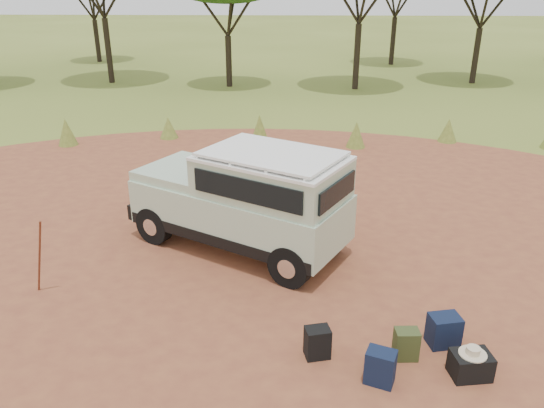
{
  "coord_description": "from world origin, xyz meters",
  "views": [
    {
      "loc": [
        0.97,
        -7.51,
        4.87
      ],
      "look_at": [
        0.65,
        1.5,
        1.0
      ],
      "focal_mm": 35.0,
      "sensor_mm": 36.0,
      "label": 1
    }
  ],
  "objects_px": {
    "safari_vehicle": "(245,201)",
    "backpack_navy": "(380,367)",
    "duffel_navy": "(444,331)",
    "backpack_olive": "(406,344)",
    "backpack_black": "(317,343)",
    "walking_staff": "(40,257)",
    "hard_case": "(471,365)"
  },
  "relations": [
    {
      "from": "safari_vehicle",
      "to": "backpack_navy",
      "type": "xyz_separation_m",
      "value": [
        2.03,
        -3.65,
        -0.75
      ]
    },
    {
      "from": "duffel_navy",
      "to": "backpack_olive",
      "type": "bearing_deg",
      "value": -163.32
    },
    {
      "from": "safari_vehicle",
      "to": "backpack_navy",
      "type": "relative_size",
      "value": 9.17
    },
    {
      "from": "backpack_navy",
      "to": "backpack_black",
      "type": "bearing_deg",
      "value": 169.79
    },
    {
      "from": "walking_staff",
      "to": "backpack_olive",
      "type": "bearing_deg",
      "value": -78.81
    },
    {
      "from": "backpack_navy",
      "to": "safari_vehicle",
      "type": "bearing_deg",
      "value": 140.63
    },
    {
      "from": "backpack_black",
      "to": "duffel_navy",
      "type": "xyz_separation_m",
      "value": [
        1.81,
        0.33,
        0.01
      ]
    },
    {
      "from": "backpack_navy",
      "to": "backpack_olive",
      "type": "height_order",
      "value": "backpack_navy"
    },
    {
      "from": "backpack_olive",
      "to": "duffel_navy",
      "type": "distance_m",
      "value": 0.67
    },
    {
      "from": "backpack_navy",
      "to": "duffel_navy",
      "type": "height_order",
      "value": "backpack_navy"
    },
    {
      "from": "safari_vehicle",
      "to": "backpack_olive",
      "type": "relative_size",
      "value": 9.86
    },
    {
      "from": "backpack_black",
      "to": "backpack_olive",
      "type": "bearing_deg",
      "value": -12.8
    },
    {
      "from": "walking_staff",
      "to": "hard_case",
      "type": "relative_size",
      "value": 2.78
    },
    {
      "from": "duffel_navy",
      "to": "backpack_black",
      "type": "bearing_deg",
      "value": 179.02
    },
    {
      "from": "safari_vehicle",
      "to": "backpack_black",
      "type": "bearing_deg",
      "value": -39.04
    },
    {
      "from": "backpack_olive",
      "to": "duffel_navy",
      "type": "relative_size",
      "value": 0.95
    },
    {
      "from": "backpack_navy",
      "to": "hard_case",
      "type": "relative_size",
      "value": 0.96
    },
    {
      "from": "backpack_black",
      "to": "duffel_navy",
      "type": "bearing_deg",
      "value": -3.17
    },
    {
      "from": "backpack_olive",
      "to": "hard_case",
      "type": "relative_size",
      "value": 0.89
    },
    {
      "from": "walking_staff",
      "to": "backpack_olive",
      "type": "distance_m",
      "value": 5.88
    },
    {
      "from": "backpack_black",
      "to": "backpack_olive",
      "type": "height_order",
      "value": "backpack_black"
    },
    {
      "from": "backpack_olive",
      "to": "hard_case",
      "type": "bearing_deg",
      "value": -26.68
    },
    {
      "from": "backpack_navy",
      "to": "hard_case",
      "type": "bearing_deg",
      "value": 28.94
    },
    {
      "from": "walking_staff",
      "to": "duffel_navy",
      "type": "distance_m",
      "value": 6.39
    },
    {
      "from": "hard_case",
      "to": "backpack_black",
      "type": "bearing_deg",
      "value": 162.2
    },
    {
      "from": "safari_vehicle",
      "to": "duffel_navy",
      "type": "relative_size",
      "value": 9.36
    },
    {
      "from": "backpack_black",
      "to": "duffel_navy",
      "type": "height_order",
      "value": "duffel_navy"
    },
    {
      "from": "backpack_navy",
      "to": "duffel_navy",
      "type": "distance_m",
      "value": 1.31
    },
    {
      "from": "backpack_olive",
      "to": "walking_staff",
      "type": "bearing_deg",
      "value": 162.77
    },
    {
      "from": "walking_staff",
      "to": "backpack_navy",
      "type": "distance_m",
      "value": 5.61
    },
    {
      "from": "walking_staff",
      "to": "hard_case",
      "type": "height_order",
      "value": "walking_staff"
    },
    {
      "from": "walking_staff",
      "to": "backpack_navy",
      "type": "bearing_deg",
      "value": -84.87
    }
  ]
}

